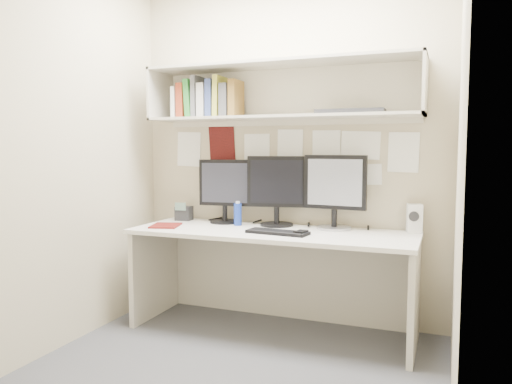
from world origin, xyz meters
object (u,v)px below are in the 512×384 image
at_px(desk, 272,281).
at_px(monitor_left, 225,189).
at_px(monitor_right, 335,190).
at_px(keyboard, 278,232).
at_px(maroon_notebook, 166,226).
at_px(speaker, 414,218).
at_px(desk_phone, 184,213).
at_px(monitor_center, 277,189).

bearing_deg(desk, monitor_left, 154.76).
distance_m(monitor_right, keyboard, 0.54).
bearing_deg(maroon_notebook, speaker, -3.06).
xyz_separation_m(monitor_right, speaker, (0.54, 0.05, -0.18)).
distance_m(speaker, desk_phone, 1.77).
bearing_deg(maroon_notebook, keyboard, -15.79).
bearing_deg(monitor_right, desk, -145.78).
bearing_deg(monitor_left, speaker, -3.77).
height_order(monitor_right, keyboard, monitor_right).
height_order(keyboard, maroon_notebook, keyboard).
xyz_separation_m(desk, desk_phone, (-0.83, 0.21, 0.42)).
distance_m(monitor_right, maroon_notebook, 1.27).
distance_m(speaker, maroon_notebook, 1.78).
height_order(speaker, maroon_notebook, speaker).
bearing_deg(keyboard, desk_phone, 166.20).
height_order(desk, speaker, speaker).
relative_size(speaker, maroon_notebook, 0.83).
relative_size(monitor_center, maroon_notebook, 2.18).
bearing_deg(monitor_center, desk_phone, 169.23).
bearing_deg(desk, speaker, 16.01).
bearing_deg(monitor_left, keyboard, -37.80).
relative_size(monitor_center, keyboard, 1.23).
height_order(monitor_left, keyboard, monitor_left).
xyz_separation_m(desk, monitor_left, (-0.46, 0.22, 0.63)).
relative_size(monitor_left, monitor_center, 0.94).
xyz_separation_m(monitor_left, monitor_center, (0.43, -0.00, 0.01)).
distance_m(keyboard, speaker, 0.95).
height_order(desk, desk_phone, desk_phone).
bearing_deg(desk, monitor_right, 29.01).
height_order(monitor_center, desk_phone, monitor_center).
xyz_separation_m(monitor_center, monitor_right, (0.43, -0.00, 0.00)).
bearing_deg(keyboard, maroon_notebook, -173.71).
height_order(monitor_right, desk_phone, monitor_right).
distance_m(monitor_center, keyboard, 0.45).
distance_m(monitor_left, speaker, 1.42).
distance_m(desk, monitor_left, 0.81).
relative_size(monitor_left, monitor_right, 0.93).
xyz_separation_m(monitor_center, speaker, (0.98, 0.05, -0.18)).
bearing_deg(speaker, maroon_notebook, -178.89).
bearing_deg(monitor_right, desk_phone, -174.49).
bearing_deg(speaker, keyboard, -167.06).
distance_m(monitor_left, keyboard, 0.69).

